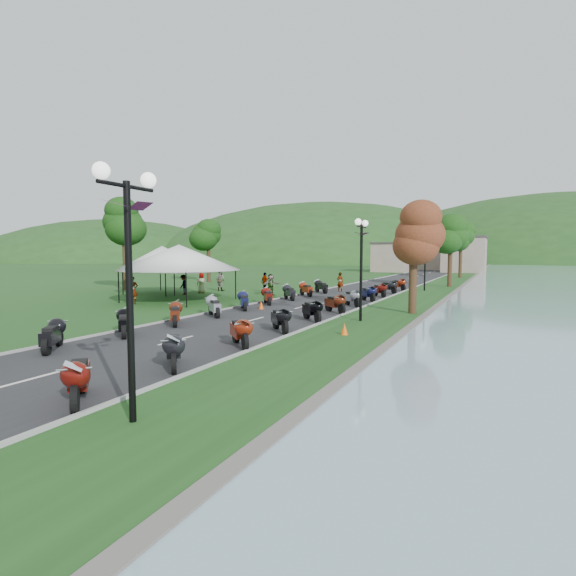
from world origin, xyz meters
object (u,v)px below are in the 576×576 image
at_px(pedestrian_c, 184,295).
at_px(pedestrian_a, 133,304).
at_px(pedestrian_b, 221,291).
at_px(vendor_tent_main, 179,273).
at_px(streetlamp_near, 130,299).

bearing_deg(pedestrian_c, pedestrian_a, -4.21).
bearing_deg(pedestrian_c, pedestrian_b, 159.74).
xyz_separation_m(vendor_tent_main, pedestrian_a, (-1.43, -3.04, -2.00)).
bearing_deg(pedestrian_b, pedestrian_a, 103.62).
bearing_deg(pedestrian_a, pedestrian_b, 40.97).
distance_m(pedestrian_a, pedestrian_c, 7.02).
relative_size(streetlamp_near, pedestrian_b, 2.59).
height_order(vendor_tent_main, pedestrian_a, vendor_tent_main).
xyz_separation_m(streetlamp_near, pedestrian_b, (-16.40, 27.20, -2.50)).
height_order(streetlamp_near, pedestrian_c, streetlamp_near).
bearing_deg(streetlamp_near, pedestrian_a, 134.72).
height_order(streetlamp_near, vendor_tent_main, streetlamp_near).
distance_m(streetlamp_near, pedestrian_b, 31.86).
bearing_deg(vendor_tent_main, streetlamp_near, -53.02).
distance_m(pedestrian_a, pedestrian_b, 11.58).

